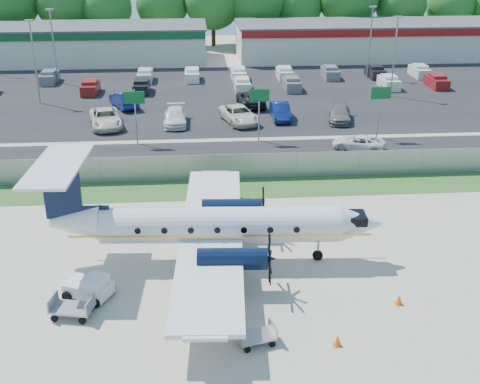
{
  "coord_description": "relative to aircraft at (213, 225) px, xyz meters",
  "views": [
    {
      "loc": [
        -2.67,
        -29.14,
        17.51
      ],
      "look_at": [
        0.0,
        6.0,
        2.3
      ],
      "focal_mm": 45.0,
      "sensor_mm": 36.0,
      "label": 1
    }
  ],
  "objects": [
    {
      "name": "light_pole_sw",
      "position": [
        -18.11,
        46.63,
        2.91
      ],
      "size": [
        0.9,
        0.35,
        9.09
      ],
      "color": "gray",
      "rests_on": "ground"
    },
    {
      "name": "parked_car_a",
      "position": [
        -9.61,
        27.17,
        -2.32
      ],
      "size": [
        4.08,
        6.62,
        1.71
      ],
      "primitive_type": "imported",
      "rotation": [
        0.0,
        0.0,
        0.21
      ],
      "color": "beige",
      "rests_on": "ground"
    },
    {
      "name": "parked_car_e",
      "position": [
        13.71,
        27.31,
        -2.32
      ],
      "size": [
        3.21,
        5.53,
        1.51
      ],
      "primitive_type": "imported",
      "rotation": [
        0.0,
        0.0,
        -0.22
      ],
      "color": "#595B5E",
      "rests_on": "ground"
    },
    {
      "name": "sign_left",
      "position": [
        -6.11,
        21.54,
        1.29
      ],
      "size": [
        1.8,
        0.26,
        5.0
      ],
      "color": "gray",
      "rests_on": "ground"
    },
    {
      "name": "parked_car_d",
      "position": [
        7.82,
        28.46,
        -2.32
      ],
      "size": [
        1.76,
        5.02,
        1.65
      ],
      "primitive_type": "imported",
      "rotation": [
        0.0,
        0.0,
        -0.0
      ],
      "color": "navy",
      "rests_on": "ground"
    },
    {
      "name": "light_pole_se",
      "position": [
        21.89,
        46.63,
        2.91
      ],
      "size": [
        0.9,
        0.35,
        9.09
      ],
      "color": "gray",
      "rests_on": "ground"
    },
    {
      "name": "perimeter_fence",
      "position": [
        1.89,
        12.63,
        -1.32
      ],
      "size": [
        120.0,
        0.06,
        1.99
      ],
      "color": "gray",
      "rests_on": "ground"
    },
    {
      "name": "sign_mid",
      "position": [
        4.89,
        21.54,
        1.29
      ],
      "size": [
        1.8,
        0.26,
        5.0
      ],
      "color": "gray",
      "rests_on": "ground"
    },
    {
      "name": "parked_car_b",
      "position": [
        -2.81,
        27.41,
        -2.32
      ],
      "size": [
        2.22,
        5.43,
        1.57
      ],
      "primitive_type": "imported",
      "rotation": [
        0.0,
        0.0,
        -0.0
      ],
      "color": "silver",
      "rests_on": "ground"
    },
    {
      "name": "building_west",
      "position": [
        -22.11,
        60.61,
        0.31
      ],
      "size": [
        46.4,
        12.4,
        5.24
      ],
      "color": "beige",
      "rests_on": "ground"
    },
    {
      "name": "ground",
      "position": [
        1.89,
        -1.37,
        -2.32
      ],
      "size": [
        170.0,
        170.0,
        0.0
      ],
      "primitive_type": "plane",
      "color": "#BAAF9D",
      "rests_on": "ground"
    },
    {
      "name": "light_pole_ne",
      "position": [
        21.89,
        36.63,
        2.91
      ],
      "size": [
        0.9,
        0.35,
        9.09
      ],
      "color": "gray",
      "rests_on": "ground"
    },
    {
      "name": "road_car_mid",
      "position": [
        13.37,
        18.57,
        -2.32
      ],
      "size": [
        5.05,
        3.82,
        1.28
      ],
      "primitive_type": "imported",
      "rotation": [
        0.0,
        0.0,
        -2.0
      ],
      "color": "silver",
      "rests_on": "ground"
    },
    {
      "name": "parked_car_c",
      "position": [
        3.53,
        27.55,
        -2.32
      ],
      "size": [
        4.24,
        6.46,
        1.65
      ],
      "primitive_type": "imported",
      "rotation": [
        0.0,
        0.0,
        0.27
      ],
      "color": "beige",
      "rests_on": "ground"
    },
    {
      "name": "cone_port_wing",
      "position": [
        5.41,
        -8.24,
        -2.05
      ],
      "size": [
        0.4,
        0.4,
        0.57
      ],
      "color": "#F96007",
      "rests_on": "ground"
    },
    {
      "name": "tree_line",
      "position": [
        1.89,
        72.63,
        -2.32
      ],
      "size": [
        112.0,
        6.0,
        14.0
      ],
      "primitive_type": null,
      "color": "#1D601C",
      "rests_on": "ground"
    },
    {
      "name": "cone_nose",
      "position": [
        9.31,
        -5.16,
        -2.06
      ],
      "size": [
        0.4,
        0.4,
        0.57
      ],
      "color": "#F96007",
      "rests_on": "ground"
    },
    {
      "name": "building_east",
      "position": [
        27.89,
        60.61,
        0.31
      ],
      "size": [
        44.4,
        12.4,
        5.24
      ],
      "color": "beige",
      "rests_on": "ground"
    },
    {
      "name": "light_pole_nw",
      "position": [
        -18.11,
        36.63,
        2.91
      ],
      "size": [
        0.9,
        0.35,
        9.09
      ],
      "color": "gray",
      "rests_on": "ground"
    },
    {
      "name": "parked_car_f",
      "position": [
        -8.56,
        34.14,
        -2.32
      ],
      "size": [
        3.81,
        5.5,
        1.72
      ],
      "primitive_type": "imported",
      "rotation": [
        0.0,
        0.0,
        3.57
      ],
      "color": "navy",
      "rests_on": "ground"
    },
    {
      "name": "baggage_cart_near",
      "position": [
        -7.17,
        -4.96,
        -1.82
      ],
      "size": [
        2.26,
        1.63,
        1.07
      ],
      "color": "gray",
      "rests_on": "ground"
    },
    {
      "name": "parking_lot",
      "position": [
        1.89,
        38.63,
        -2.31
      ],
      "size": [
        170.0,
        32.0,
        0.02
      ],
      "primitive_type": "cube",
      "color": "black",
      "rests_on": "ground"
    },
    {
      "name": "far_parking_rows",
      "position": [
        1.89,
        43.63,
        -2.32
      ],
      "size": [
        56.0,
        10.0,
        1.6
      ],
      "primitive_type": null,
      "color": "gray",
      "rests_on": "ground"
    },
    {
      "name": "access_road",
      "position": [
        1.89,
        17.63,
        -2.31
      ],
      "size": [
        170.0,
        8.0,
        0.02
      ],
      "primitive_type": "cube",
      "color": "black",
      "rests_on": "ground"
    },
    {
      "name": "cone_starboard_wing",
      "position": [
        2.17,
        5.0,
        -2.03
      ],
      "size": [
        0.43,
        0.43,
        0.62
      ],
      "color": "#F96007",
      "rests_on": "ground"
    },
    {
      "name": "baggage_cart_far",
      "position": [
        1.69,
        -7.82,
        -1.9
      ],
      "size": [
        1.97,
        1.47,
        0.92
      ],
      "color": "gray",
      "rests_on": "ground"
    },
    {
      "name": "sign_right",
      "position": [
        15.89,
        21.54,
        1.29
      ],
      "size": [
        1.8,
        0.26,
        5.0
      ],
      "color": "gray",
      "rests_on": "ground"
    },
    {
      "name": "pushback_tug",
      "position": [
        -6.53,
        -3.31,
        -1.72
      ],
      "size": [
        2.74,
        2.46,
        1.26
      ],
      "color": "silver",
      "rests_on": "ground"
    },
    {
      "name": "parked_car_g",
      "position": [
        5.26,
        33.75,
        -2.32
      ],
      "size": [
        2.95,
        6.0,
        1.64
      ],
      "primitive_type": "imported",
      "rotation": [
        0.0,
        0.0,
        3.18
      ],
      "color": "black",
      "rests_on": "ground"
    },
    {
      "name": "grass_verge",
      "position": [
        1.89,
        10.63,
        -2.31
      ],
      "size": [
        170.0,
        4.0,
        0.02
      ],
      "primitive_type": "cube",
      "color": "#2D561E",
      "rests_on": "ground"
    },
    {
      "name": "aircraft",
      "position": [
        0.0,
        0.0,
        0.0
      ],
      "size": [
        19.45,
        19.18,
        6.02
      ],
      "color": "silver",
      "rests_on": "ground"
    }
  ]
}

